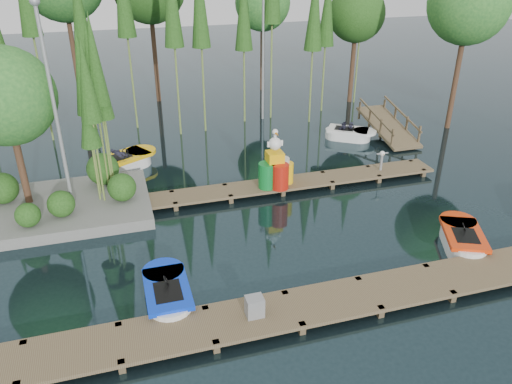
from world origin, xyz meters
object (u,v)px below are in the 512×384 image
object	(u,v)px
island	(35,126)
boat_red	(462,239)
yellow_barrel	(286,173)
drum_cluster	(276,170)
utility_cabinet	(255,306)
boat_yellow_far	(124,162)
boat_blue	(168,294)

from	to	relation	value
island	boat_red	size ratio (longest dim) A/B	2.43
yellow_barrel	drum_cluster	size ratio (longest dim) A/B	0.36
utility_cabinet	boat_yellow_far	bearing A→B (deg)	103.28
boat_red	boat_yellow_far	xyz separation A→B (m)	(-9.84, 9.22, 0.05)
boat_yellow_far	utility_cabinet	world-z (taller)	boat_yellow_far
utility_cabinet	island	bearing A→B (deg)	124.09
island	yellow_barrel	xyz separation A→B (m)	(8.61, -0.79, -2.48)
island	yellow_barrel	size ratio (longest dim) A/B	8.35
island	boat_yellow_far	bearing A→B (deg)	48.13
boat_blue	boat_yellow_far	distance (m)	9.34
island	boat_blue	distance (m)	7.69
yellow_barrel	utility_cabinet	bearing A→B (deg)	-115.45
boat_red	utility_cabinet	bearing A→B (deg)	-143.31
utility_cabinet	drum_cluster	size ratio (longest dim) A/B	0.24
utility_cabinet	yellow_barrel	size ratio (longest dim) A/B	0.66
island	boat_yellow_far	xyz separation A→B (m)	(2.72, 3.03, -2.89)
drum_cluster	boat_blue	bearing A→B (deg)	-132.04
boat_yellow_far	island	bearing A→B (deg)	-141.94
yellow_barrel	island	bearing A→B (deg)	174.75
yellow_barrel	drum_cluster	distance (m)	0.57
utility_cabinet	boat_blue	bearing A→B (deg)	142.73
boat_yellow_far	yellow_barrel	distance (m)	7.03
yellow_barrel	drum_cluster	world-z (taller)	drum_cluster
yellow_barrel	drum_cluster	bearing A→B (deg)	-161.68
drum_cluster	boat_red	bearing A→B (deg)	-49.71
island	drum_cluster	size ratio (longest dim) A/B	3.00
boat_blue	yellow_barrel	distance (m)	7.65
island	boat_blue	world-z (taller)	island
boat_blue	utility_cabinet	world-z (taller)	utility_cabinet
island	boat_yellow_far	world-z (taller)	island
island	utility_cabinet	bearing A→B (deg)	-55.91
boat_red	drum_cluster	size ratio (longest dim) A/B	1.23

